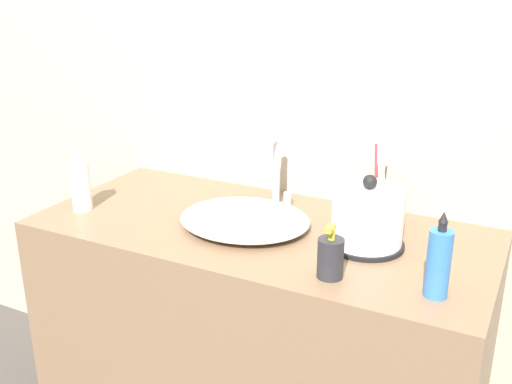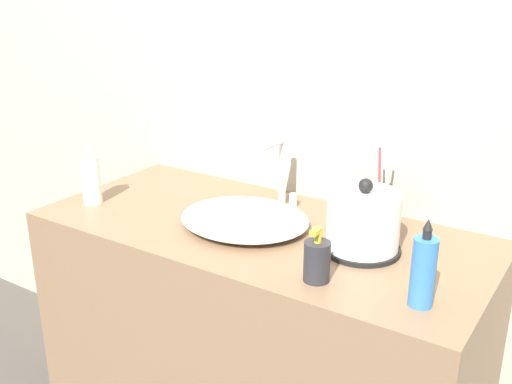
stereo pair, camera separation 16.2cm
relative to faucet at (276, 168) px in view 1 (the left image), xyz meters
name	(u,v)px [view 1 (the left image)]	position (x,y,z in m)	size (l,w,h in m)	color
wall_back	(308,33)	(0.03, 0.14, 0.38)	(6.00, 0.04, 2.60)	#ADA38E
vanity_counter	(259,350)	(0.03, -0.17, -0.52)	(1.26, 0.58, 0.80)	brown
sink_basin	(245,219)	(0.00, -0.19, -0.09)	(0.37, 0.32, 0.04)	silver
faucet	(276,168)	(0.00, 0.00, 0.00)	(0.06, 0.14, 0.21)	silver
electric_kettle	(367,220)	(0.33, -0.16, -0.04)	(0.20, 0.20, 0.19)	black
toothbrush_cup	(378,201)	(0.30, 0.03, -0.06)	(0.08, 0.08, 0.22)	#232328
lotion_bottle	(330,257)	(0.31, -0.36, -0.07)	(0.06, 0.06, 0.13)	#28282D
shampoo_bottle	(81,185)	(-0.49, -0.29, -0.04)	(0.06, 0.06, 0.19)	white
mouthwash_bottle	(439,262)	(0.54, -0.33, -0.04)	(0.05, 0.05, 0.20)	#3370B7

